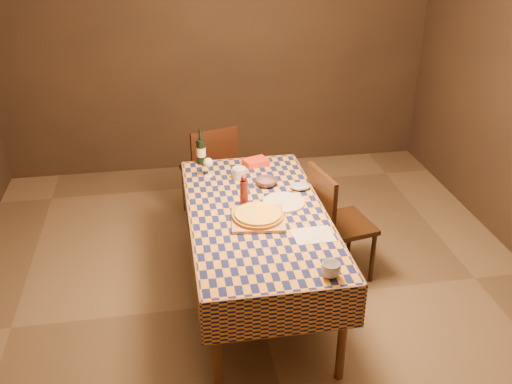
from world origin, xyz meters
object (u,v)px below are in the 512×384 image
cutting_board (258,219)px  wine_bottle (201,151)px  white_plate (284,202)px  chair_right (334,219)px  dining_table (257,222)px  pizza (258,215)px  bowl (266,182)px  chair_far (211,168)px

cutting_board → wine_bottle: (-0.30, 0.97, 0.10)m
white_plate → chair_right: size_ratio=0.32×
dining_table → white_plate: bearing=23.6°
dining_table → chair_right: (0.63, 0.23, -0.17)m
cutting_board → white_plate: size_ratio=1.19×
pizza → chair_right: size_ratio=0.48×
pizza → bowl: size_ratio=2.76×
dining_table → wine_bottle: (-0.31, 0.86, 0.19)m
chair_far → dining_table: bearing=-81.0°
bowl → chair_right: 0.58m
dining_table → wine_bottle: size_ratio=6.30×
pizza → chair_right: (0.64, 0.34, -0.29)m
chair_far → cutting_board: bearing=-82.2°
dining_table → chair_right: size_ratio=1.98×
dining_table → wine_bottle: bearing=109.8°
chair_right → bowl: bearing=162.3°
chair_right → white_plate: bearing=-161.3°
white_plate → chair_right: bearing=18.7°
pizza → chair_far: chair_far is taller
white_plate → cutting_board: bearing=-137.9°
bowl → chair_right: chair_right is taller
cutting_board → wine_bottle: bearing=107.0°
bowl → chair_right: size_ratio=0.17×
white_plate → pizza: bearing=-137.9°
pizza → cutting_board: bearing=0.0°
pizza → bowl: (0.15, 0.50, -0.01)m
chair_right → cutting_board: bearing=-152.0°
dining_table → chair_far: 1.32m
dining_table → bowl: 0.43m
wine_bottle → chair_right: (0.94, -0.63, -0.36)m
chair_far → chair_right: bearing=-51.7°
wine_bottle → chair_right: bearing=-33.9°
pizza → chair_right: chair_right is taller
bowl → chair_far: chair_far is taller
cutting_board → chair_right: size_ratio=0.38×
pizza → white_plate: size_ratio=1.50×
wine_bottle → dining_table: bearing=-70.2°
bowl → white_plate: bowl is taller
bowl → white_plate: bearing=-77.0°
dining_table → bowl: size_ratio=11.43×
bowl → dining_table: bearing=-109.3°
dining_table → wine_bottle: 0.94m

